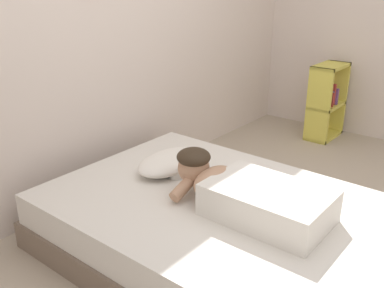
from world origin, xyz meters
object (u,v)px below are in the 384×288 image
Objects in this scene: bed at (223,230)px; cell_phone at (219,185)px; person_lying at (245,193)px; coffee_cup at (177,172)px; bookshelf at (326,101)px; pillow at (170,162)px.

bed is 0.28m from cell_phone.
person_lying is at bearing -117.56° from cell_phone.
coffee_cup reaches higher than bed.
person_lying is 2.37m from bookshelf.
bookshelf is (2.16, 0.22, 0.02)m from cell_phone.
cell_phone is (0.15, 0.15, 0.19)m from bed.
cell_phone is 2.18m from bookshelf.
cell_phone is at bearing -75.36° from coffee_cup.
bed is 2.27× the size of person_lying.
cell_phone is at bearing 43.76° from bed.
coffee_cup is 0.29m from cell_phone.
pillow is 0.13m from coffee_cup.
person_lying reaches higher than bed.
bed is at bearing -100.81° from coffee_cup.
bed is at bearing -170.96° from bookshelf.
person_lying is 7.36× the size of coffee_cup.
pillow is 0.57× the size of person_lying.
pillow is 0.39m from cell_phone.
bookshelf reaches higher than pillow.
person_lying is (0.01, -0.14, 0.29)m from bed.
cell_phone is (0.01, -0.39, -0.05)m from pillow.
bed is 0.60m from pillow.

